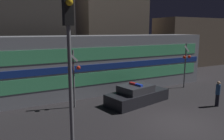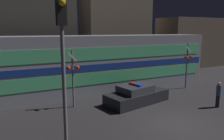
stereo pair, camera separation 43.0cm
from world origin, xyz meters
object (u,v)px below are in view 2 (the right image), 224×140
(train, at_px, (91,64))
(police_car, at_px, (137,96))
(pedestrian, at_px, (218,94))
(crossing_signal_near, at_px, (187,62))
(traffic_light_corner, at_px, (63,52))

(train, bearing_deg, police_car, -67.27)
(train, xyz_separation_m, police_car, (1.64, -3.92, -1.64))
(police_car, distance_m, pedestrian, 4.95)
(crossing_signal_near, distance_m, traffic_light_corner, 12.79)
(crossing_signal_near, height_order, traffic_light_corner, traffic_light_corner)
(pedestrian, xyz_separation_m, traffic_light_corner, (-9.74, -1.49, 3.12))
(police_car, xyz_separation_m, crossing_signal_near, (5.59, 1.32, 1.66))
(pedestrian, bearing_deg, train, 129.78)
(police_car, distance_m, crossing_signal_near, 5.98)
(train, height_order, crossing_signal_near, train)
(police_car, relative_size, pedestrian, 2.86)
(pedestrian, distance_m, crossing_signal_near, 4.68)
(crossing_signal_near, bearing_deg, pedestrian, -110.61)
(train, height_order, police_car, train)
(police_car, bearing_deg, train, 101.31)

